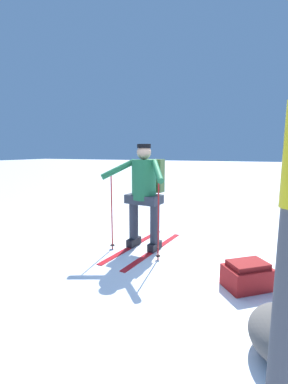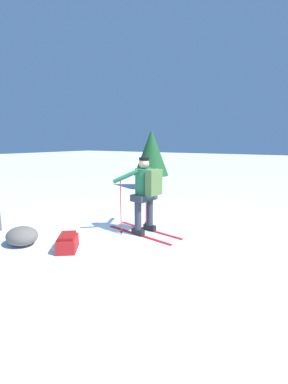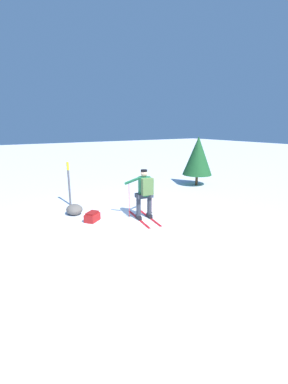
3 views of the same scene
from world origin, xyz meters
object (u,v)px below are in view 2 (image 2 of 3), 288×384
object	(u,v)px
skier	(145,190)
rock_boulder	(22,236)
dropped_backpack	(68,243)
pine_tree	(151,153)

from	to	relation	value
skier	rock_boulder	bearing A→B (deg)	-132.35
dropped_backpack	pine_tree	bearing A→B (deg)	107.71
rock_boulder	pine_tree	distance (m)	7.16
skier	pine_tree	distance (m)	5.84
dropped_backpack	pine_tree	xyz separation A→B (m)	(-2.12, 6.64, 1.39)
pine_tree	skier	bearing A→B (deg)	-60.63
dropped_backpack	rock_boulder	xyz separation A→B (m)	(-0.97, -0.29, 0.03)
skier	rock_boulder	size ratio (longest dim) A/B	2.78
dropped_backpack	pine_tree	world-z (taller)	pine_tree
dropped_backpack	rock_boulder	size ratio (longest dim) A/B	0.92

